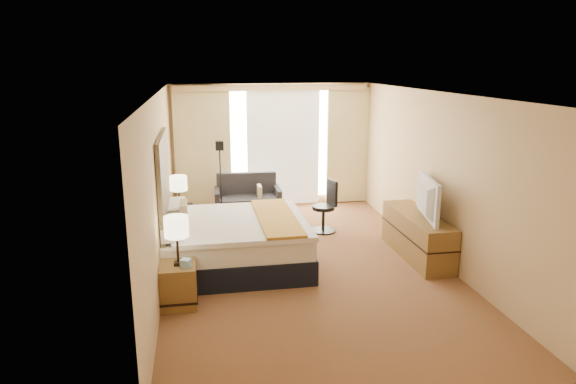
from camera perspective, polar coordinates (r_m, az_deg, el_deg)
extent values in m
cube|color=#572019|center=(8.02, 1.85, -7.99)|extent=(4.20, 7.00, 0.02)
cube|color=white|center=(7.43, 2.02, 10.90)|extent=(4.20, 7.00, 0.02)
cube|color=tan|center=(11.01, -1.88, 5.19)|extent=(4.20, 0.02, 2.60)
cube|color=tan|center=(4.42, 11.53, -9.18)|extent=(4.20, 0.02, 2.60)
cube|color=tan|center=(7.48, -14.00, 0.42)|extent=(0.02, 7.00, 2.60)
cube|color=tan|center=(8.31, 16.25, 1.63)|extent=(0.02, 7.00, 2.60)
cube|color=black|center=(7.68, -13.61, 0.64)|extent=(0.06, 1.85, 1.50)
cube|color=olive|center=(6.80, -12.06, -10.03)|extent=(0.45, 0.52, 0.55)
cube|color=olive|center=(9.14, -11.63, -3.62)|extent=(0.45, 0.52, 0.55)
cube|color=olive|center=(8.45, 14.15, -4.72)|extent=(0.50, 1.80, 0.70)
cube|color=white|center=(11.01, -0.56, 5.31)|extent=(2.30, 0.02, 2.30)
cube|color=beige|center=(10.78, -9.45, 4.65)|extent=(1.15, 0.09, 2.50)
cube|color=beige|center=(11.25, 6.59, 5.15)|extent=(0.90, 0.09, 2.50)
cube|color=silver|center=(10.98, -0.53, 5.02)|extent=(1.55, 0.04, 2.50)
cube|color=tan|center=(10.72, -1.80, 11.51)|extent=(4.00, 0.16, 0.12)
cube|color=black|center=(7.94, -5.83, -6.91)|extent=(2.14, 1.94, 0.36)
cube|color=white|center=(7.83, -5.89, -4.64)|extent=(2.09, 1.89, 0.31)
cube|color=white|center=(7.78, -5.32, -3.37)|extent=(1.96, 1.96, 0.07)
cube|color=gold|center=(7.82, -1.30, -2.81)|extent=(0.56, 1.96, 0.04)
cube|color=white|center=(7.28, -12.66, -3.86)|extent=(0.29, 0.80, 0.18)
cube|color=white|center=(8.17, -12.41, -1.83)|extent=(0.29, 0.80, 0.18)
cube|color=beige|center=(7.71, -11.48, -2.45)|extent=(0.10, 0.43, 0.37)
cube|color=maroon|center=(10.48, -4.47, -1.93)|extent=(1.33, 0.73, 0.24)
cube|color=#2A292E|center=(10.38, -4.47, -0.98)|extent=(1.24, 0.59, 0.15)
cube|color=#2A292E|center=(10.64, -4.64, 0.80)|extent=(1.23, 0.16, 0.52)
cube|color=#2A292E|center=(10.40, -7.86, -0.90)|extent=(0.11, 0.71, 0.42)
cube|color=#2A292E|center=(10.48, -1.15, -0.63)|extent=(0.11, 0.71, 0.42)
cube|color=beige|center=(10.36, -3.19, -0.08)|extent=(0.08, 0.33, 0.30)
cube|color=black|center=(10.03, -7.34, -3.40)|extent=(0.20, 0.20, 0.02)
cylinder|color=black|center=(9.84, -7.48, 0.63)|extent=(0.03, 0.03, 1.43)
cube|color=black|center=(9.68, -7.62, 5.13)|extent=(0.15, 0.15, 0.17)
cylinder|color=black|center=(9.51, 3.92, -4.29)|extent=(0.47, 0.47, 0.03)
cylinder|color=black|center=(9.44, 3.94, -2.98)|extent=(0.06, 0.06, 0.42)
cylinder|color=black|center=(9.38, 3.96, -1.73)|extent=(0.41, 0.41, 0.07)
cube|color=black|center=(9.38, 4.92, -0.05)|extent=(0.12, 0.37, 0.47)
cube|color=black|center=(6.67, -12.08, -7.76)|extent=(0.11, 0.11, 0.04)
cylinder|color=black|center=(6.59, -12.18, -6.06)|extent=(0.03, 0.03, 0.38)
cylinder|color=beige|center=(6.50, -12.30, -3.78)|extent=(0.30, 0.30, 0.26)
cube|color=black|center=(9.01, -11.92, -1.93)|extent=(0.10, 0.10, 0.04)
cylinder|color=black|center=(8.96, -11.99, -0.68)|extent=(0.03, 0.03, 0.36)
cylinder|color=beige|center=(8.89, -12.08, 0.96)|extent=(0.29, 0.29, 0.25)
cube|color=#96C2E8|center=(6.58, -11.29, -7.75)|extent=(0.15, 0.15, 0.10)
cube|color=black|center=(9.17, -11.19, -1.50)|extent=(0.21, 0.17, 0.07)
imported|color=black|center=(8.09, 14.59, -0.62)|extent=(0.36, 1.12, 0.64)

